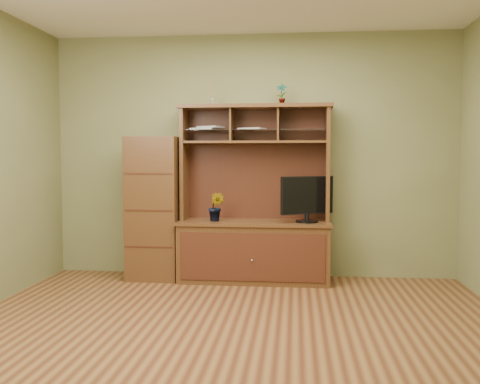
# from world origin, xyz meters

# --- Properties ---
(room) EXTENTS (4.54, 4.04, 2.74)m
(room) POSITION_xyz_m (0.00, 0.00, 1.35)
(room) COLOR #502816
(room) RESTS_ON ground
(media_hutch) EXTENTS (1.66, 0.61, 1.90)m
(media_hutch) POSITION_xyz_m (0.04, 1.73, 0.52)
(media_hutch) COLOR #412412
(media_hutch) RESTS_ON room
(monitor) EXTENTS (0.56, 0.35, 0.49)m
(monitor) POSITION_xyz_m (0.60, 1.64, 0.91)
(monitor) COLOR black
(monitor) RESTS_ON media_hutch
(orchid_plant) EXTENTS (0.20, 0.17, 0.31)m
(orchid_plant) POSITION_xyz_m (-0.37, 1.65, 0.81)
(orchid_plant) COLOR #35551D
(orchid_plant) RESTS_ON media_hutch
(top_plant) EXTENTS (0.12, 0.08, 0.23)m
(top_plant) POSITION_xyz_m (0.32, 1.80, 2.01)
(top_plant) COLOR #406D26
(top_plant) RESTS_ON media_hutch
(reed_diffuser) EXTENTS (0.05, 0.05, 0.25)m
(reed_diffuser) POSITION_xyz_m (-0.42, 1.80, 2.00)
(reed_diffuser) COLOR silver
(reed_diffuser) RESTS_ON media_hutch
(magazines) EXTENTS (0.84, 0.27, 0.04)m
(magazines) POSITION_xyz_m (-0.33, 1.80, 1.65)
(magazines) COLOR #A4A4A8
(magazines) RESTS_ON media_hutch
(side_cabinet) EXTENTS (0.56, 0.51, 1.56)m
(side_cabinet) POSITION_xyz_m (-1.06, 1.73, 0.78)
(side_cabinet) COLOR #412412
(side_cabinet) RESTS_ON room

